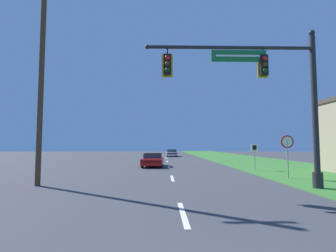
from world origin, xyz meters
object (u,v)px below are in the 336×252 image
signal_mast (273,92)px  utility_pole_near (41,74)px  far_car (172,153)px  stop_sign (287,147)px  car_ahead (153,160)px  route_sign_post (255,151)px

signal_mast → utility_pole_near: 11.22m
far_car → stop_sign: size_ratio=1.83×
signal_mast → far_car: (-3.39, 34.31, -3.80)m
car_ahead → utility_pole_near: utility_pole_near is taller
signal_mast → route_sign_post: size_ratio=3.95×
car_ahead → utility_pole_near: 13.36m
utility_pole_near → route_sign_post: bearing=29.0°
far_car → stop_sign: (5.70, -30.76, 1.26)m
stop_sign → utility_pole_near: (-13.41, -2.34, 3.66)m
signal_mast → car_ahead: (-5.92, 12.50, -3.80)m
car_ahead → far_car: same height
signal_mast → car_ahead: signal_mast is taller
stop_sign → utility_pole_near: utility_pole_near is taller
route_sign_post → stop_sign: bearing=-87.8°
stop_sign → signal_mast: bearing=-123.0°
signal_mast → far_car: bearing=95.6°
car_ahead → signal_mast: bearing=-64.7°
route_sign_post → utility_pole_near: (-13.22, -7.32, 4.00)m
far_car → stop_sign: bearing=-79.5°
route_sign_post → signal_mast: bearing=-104.0°
car_ahead → utility_pole_near: size_ratio=0.42×
utility_pole_near → car_ahead: bearing=65.4°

